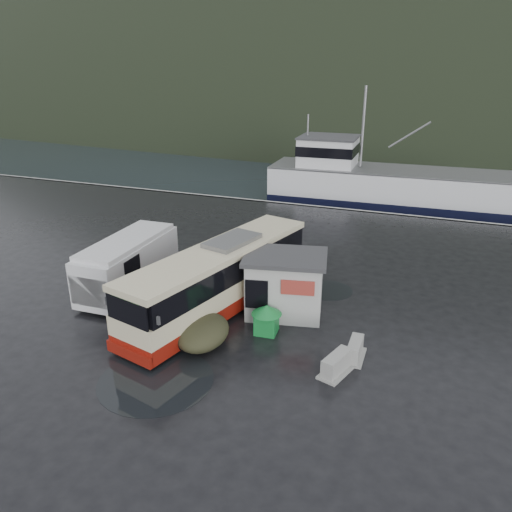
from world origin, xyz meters
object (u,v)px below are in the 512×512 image
at_px(white_van, 131,289).
at_px(waste_bin_left, 189,319).
at_px(dome_tent, 204,344).
at_px(fishing_trawler, 392,190).
at_px(jersey_barrier_a, 354,358).
at_px(ticket_kiosk, 284,312).
at_px(waste_bin_right, 266,332).
at_px(coach_bus, 221,308).
at_px(jersey_barrier_b, 336,373).

relative_size(white_van, waste_bin_left, 4.43).
height_order(dome_tent, fishing_trawler, fishing_trawler).
relative_size(waste_bin_left, jersey_barrier_a, 1.00).
relative_size(ticket_kiosk, fishing_trawler, 0.14).
relative_size(waste_bin_right, dome_tent, 0.46).
height_order(white_van, fishing_trawler, fishing_trawler).
relative_size(waste_bin_left, dome_tent, 0.52).
distance_m(dome_tent, ticket_kiosk, 4.45).
height_order(coach_bus, waste_bin_right, coach_bus).
bearing_deg(jersey_barrier_b, ticket_kiosk, 130.00).
bearing_deg(ticket_kiosk, jersey_barrier_a, -47.12).
bearing_deg(fishing_trawler, coach_bus, -102.40).
distance_m(dome_tent, jersey_barrier_b, 5.54).
bearing_deg(jersey_barrier_b, waste_bin_right, 151.21).
bearing_deg(white_van, ticket_kiosk, 0.99).
distance_m(waste_bin_right, jersey_barrier_b, 3.92).
bearing_deg(fishing_trawler, waste_bin_left, -103.58).
height_order(white_van, jersey_barrier_a, white_van).
bearing_deg(jersey_barrier_b, waste_bin_left, 166.32).
xyz_separation_m(dome_tent, fishing_trawler, (4.19, 29.52, 0.00)).
bearing_deg(waste_bin_right, coach_bus, 152.82).
relative_size(coach_bus, jersey_barrier_a, 7.73).
height_order(white_van, jersey_barrier_b, white_van).
bearing_deg(white_van, waste_bin_right, -13.32).
bearing_deg(coach_bus, fishing_trawler, 93.43).
bearing_deg(waste_bin_left, fishing_trawler, 78.35).
bearing_deg(ticket_kiosk, waste_bin_left, -162.13).
relative_size(white_van, dome_tent, 2.31).
height_order(waste_bin_left, jersey_barrier_b, waste_bin_left).
xyz_separation_m(coach_bus, waste_bin_right, (2.78, -1.43, 0.00)).
relative_size(coach_bus, ticket_kiosk, 3.13).
xyz_separation_m(ticket_kiosk, jersey_barrier_a, (3.74, -2.64, 0.00)).
distance_m(ticket_kiosk, fishing_trawler, 25.75).
xyz_separation_m(coach_bus, jersey_barrier_b, (6.22, -3.32, 0.00)).
distance_m(white_van, fishing_trawler, 27.89).
bearing_deg(coach_bus, jersey_barrier_a, -3.13).
bearing_deg(waste_bin_left, white_van, 156.77).
bearing_deg(white_van, dome_tent, -32.21).
xyz_separation_m(coach_bus, white_van, (-5.20, 0.26, 0.00)).
distance_m(white_van, waste_bin_left, 4.69).
relative_size(waste_bin_right, jersey_barrier_a, 0.89).
relative_size(jersey_barrier_b, fishing_trawler, 0.06).
relative_size(jersey_barrier_a, jersey_barrier_b, 0.93).
xyz_separation_m(coach_bus, fishing_trawler, (4.86, 26.28, 0.00)).
height_order(waste_bin_left, dome_tent, waste_bin_left).
height_order(ticket_kiosk, jersey_barrier_b, ticket_kiosk).
height_order(ticket_kiosk, fishing_trawler, fishing_trawler).
distance_m(waste_bin_left, waste_bin_right, 3.67).
height_order(waste_bin_left, jersey_barrier_a, waste_bin_left).
bearing_deg(jersey_barrier_a, waste_bin_right, 170.98).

